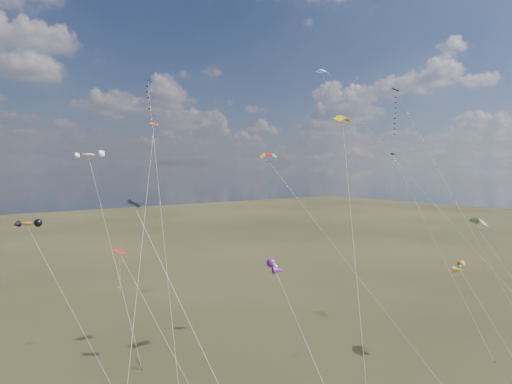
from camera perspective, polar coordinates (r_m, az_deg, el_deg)
diamond_black_high at (r=63.71m, az=17.80°, el=8.14°), size 6.02×17.28×32.12m
diamond_navy_tall at (r=60.55m, az=-13.09°, el=9.47°), size 5.81×19.39×33.14m
diamond_black_mid at (r=28.62m, az=-9.93°, el=-12.40°), size 5.86×11.35×19.82m
diamond_red_low at (r=46.49m, az=-16.27°, el=-10.02°), size 5.55×7.08×13.92m
diamond_navy_right at (r=70.71m, az=17.13°, el=1.43°), size 6.75×19.44×23.67m
diamond_orange_center at (r=45.83m, az=-13.48°, el=-0.28°), size 11.15×17.53×26.63m
parafoil_yellow at (r=56.44m, az=10.84°, el=9.10°), size 14.45×16.50×28.38m
parafoil_blue_white at (r=59.11m, az=8.66°, el=14.48°), size 14.45×25.94×34.22m
parafoil_striped at (r=59.68m, az=26.13°, el=-3.12°), size 3.93×11.30×16.28m
parafoil_tricolor at (r=52.28m, az=1.74°, el=4.57°), size 9.83×18.24×23.72m
novelty_orange_black at (r=53.63m, az=-26.68°, el=-3.62°), size 6.82×12.80×16.30m
novelty_white_purple at (r=38.80m, az=2.38°, el=-9.35°), size 1.60×12.62×13.92m
novelty_redwhite_stripe at (r=65.96m, az=-20.18°, el=4.32°), size 3.76×19.01×23.88m
novelty_blue_yellow at (r=45.48m, az=24.17°, el=-8.63°), size 2.25×10.45×13.22m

